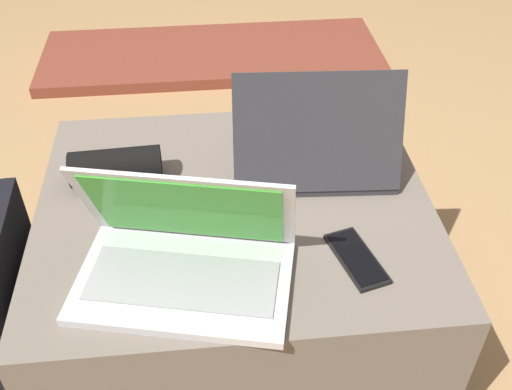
% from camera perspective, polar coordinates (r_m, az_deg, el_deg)
% --- Properties ---
extents(ground_plane, '(14.00, 14.00, 0.00)m').
position_cam_1_polar(ground_plane, '(1.51, -1.68, -12.12)').
color(ground_plane, tan).
extents(ottoman, '(0.80, 0.69, 0.39)m').
position_cam_1_polar(ottoman, '(1.36, -1.84, -7.00)').
color(ottoman, '#3D3832').
rests_on(ottoman, ground_plane).
extents(laptop_near, '(0.41, 0.31, 0.23)m').
position_cam_1_polar(laptop_near, '(1.05, -6.80, -5.83)').
color(laptop_near, silver).
rests_on(laptop_near, ottoman).
extents(laptop_far, '(0.35, 0.27, 0.24)m').
position_cam_1_polar(laptop_far, '(1.28, 5.46, 4.28)').
color(laptop_far, '#333338').
rests_on(laptop_far, ottoman).
extents(cell_phone, '(0.10, 0.16, 0.01)m').
position_cam_1_polar(cell_phone, '(1.12, 9.55, -5.96)').
color(cell_phone, black).
rests_on(cell_phone, ottoman).
extents(wrist_brace, '(0.19, 0.10, 0.08)m').
position_cam_1_polar(wrist_brace, '(1.29, -13.19, 2.67)').
color(wrist_brace, black).
rests_on(wrist_brace, ottoman).
extents(fireplace_hearth, '(1.40, 0.50, 0.04)m').
position_cam_1_polar(fireplace_hearth, '(2.58, -4.21, 13.17)').
color(fireplace_hearth, brown).
rests_on(fireplace_hearth, ground_plane).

